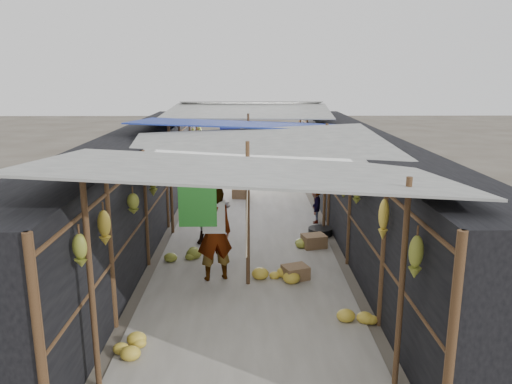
{
  "coord_description": "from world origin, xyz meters",
  "views": [
    {
      "loc": [
        0.03,
        -5.36,
        3.71
      ],
      "look_at": [
        0.17,
        4.97,
        1.25
      ],
      "focal_mm": 35.0,
      "sensor_mm": 36.0,
      "label": 1
    }
  ],
  "objects_px": {
    "vendor_seated": "(315,205)",
    "crate_near": "(295,273)",
    "black_basin": "(320,231)",
    "vendor_elderly": "(214,233)",
    "shopper_blue": "(213,209)"
  },
  "relations": [
    {
      "from": "vendor_seated",
      "to": "crate_near",
      "type": "bearing_deg",
      "value": -8.11
    },
    {
      "from": "black_basin",
      "to": "vendor_seated",
      "type": "relative_size",
      "value": 0.57
    },
    {
      "from": "crate_near",
      "to": "black_basin",
      "type": "bearing_deg",
      "value": 51.21
    },
    {
      "from": "vendor_elderly",
      "to": "shopper_blue",
      "type": "height_order",
      "value": "vendor_elderly"
    },
    {
      "from": "crate_near",
      "to": "vendor_seated",
      "type": "xyz_separation_m",
      "value": [
        0.82,
        3.53,
        0.36
      ]
    },
    {
      "from": "vendor_elderly",
      "to": "shopper_blue",
      "type": "bearing_deg",
      "value": -102.6
    },
    {
      "from": "black_basin",
      "to": "shopper_blue",
      "type": "relative_size",
      "value": 0.36
    },
    {
      "from": "black_basin",
      "to": "shopper_blue",
      "type": "bearing_deg",
      "value": -166.96
    },
    {
      "from": "black_basin",
      "to": "vendor_elderly",
      "type": "relative_size",
      "value": 0.32
    },
    {
      "from": "crate_near",
      "to": "vendor_elderly",
      "type": "relative_size",
      "value": 0.25
    },
    {
      "from": "vendor_seated",
      "to": "shopper_blue",
      "type": "bearing_deg",
      "value": -53.95
    },
    {
      "from": "crate_near",
      "to": "black_basin",
      "type": "xyz_separation_m",
      "value": [
        0.83,
        2.62,
        -0.05
      ]
    },
    {
      "from": "vendor_elderly",
      "to": "vendor_seated",
      "type": "relative_size",
      "value": 1.8
    },
    {
      "from": "shopper_blue",
      "to": "vendor_seated",
      "type": "relative_size",
      "value": 1.6
    },
    {
      "from": "black_basin",
      "to": "vendor_seated",
      "type": "distance_m",
      "value": 1.01
    }
  ]
}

